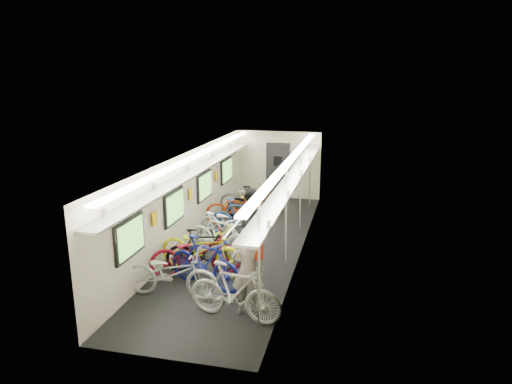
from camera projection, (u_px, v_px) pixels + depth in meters
The scene contains 17 objects.
train_car_shell at pixel (237, 177), 12.20m from camera, with size 10.00×10.00×10.00m.
bicycle_0 at pixel (171, 273), 9.02m from camera, with size 0.68×1.94×1.02m, color #B3B3B8.
bicycle_1 at pixel (205, 263), 9.42m from camera, with size 0.52×1.83×1.10m, color navy.
bicycle_2 at pixel (196, 254), 9.96m from camera, with size 0.70×2.00×1.05m, color maroon.
bicycle_3 at pixel (204, 251), 10.16m from camera, with size 0.48×1.72×1.03m, color black.
bicycle_4 at pixel (202, 249), 10.13m from camera, with size 0.75×2.15×1.13m, color yellow.
bicycle_5 at pixel (220, 236), 10.99m from camera, with size 0.52×1.84×1.10m, color white.
bicycle_6 at pixel (231, 226), 11.77m from camera, with size 0.72×2.05×1.08m, color #B8B8BD.
bicycle_7 at pixel (240, 217), 12.56m from camera, with size 0.49×1.74×1.05m, color navy.
bicycle_8 at pixel (239, 207), 13.48m from camera, with size 0.69×1.99×1.04m, color #972C10.
bicycle_9 at pixel (255, 202), 13.97m from camera, with size 0.50×1.76×1.05m, color black.
bicycle_10 at pixel (253, 203), 14.06m from camera, with size 0.64×1.84×0.97m, color orange.
bicycle_11 at pixel (235, 292), 8.17m from camera, with size 0.51×1.80×1.08m, color silver.
bicycle_12 at pixel (251, 198), 14.46m from camera, with size 0.70×2.02×1.06m, color slate.
passenger_near at pixel (248, 271), 8.32m from camera, with size 0.61×0.40×1.68m, color gray.
passenger_mid at pixel (250, 218), 11.54m from camera, with size 0.78×0.60×1.60m, color black.
backpack at pixel (256, 248), 8.21m from camera, with size 0.26×0.14×0.38m, color red.
Camera 1 is at (2.79, -10.78, 4.31)m, focal length 32.00 mm.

